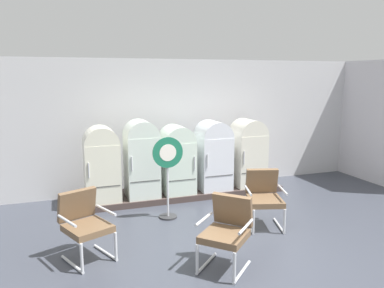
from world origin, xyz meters
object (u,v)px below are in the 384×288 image
refrigerator_1 (141,156)px  armchair_center (227,228)px  refrigerator_2 (177,157)px  refrigerator_3 (213,153)px  sign_stand (168,176)px  armchair_right (264,195)px  armchair_left (84,221)px  refrigerator_0 (102,162)px  refrigerator_4 (248,151)px

refrigerator_1 → armchair_center: size_ratio=1.62×
refrigerator_2 → armchair_center: size_ratio=1.47×
refrigerator_3 → armchair_center: (-1.03, -2.96, -0.35)m
refrigerator_3 → armchair_center: bearing=-109.1°
refrigerator_1 → sign_stand: 1.06m
armchair_right → armchair_left: bearing=-176.1°
refrigerator_0 → armchair_center: size_ratio=1.53×
refrigerator_2 → refrigerator_3: refrigerator_3 is taller
armchair_right → refrigerator_0: bearing=142.7°
refrigerator_0 → refrigerator_4: (3.12, 0.02, 0.01)m
refrigerator_0 → refrigerator_3: 2.30m
refrigerator_4 → armchair_left: bearing=-149.8°
refrigerator_0 → sign_stand: 1.44m
refrigerator_0 → armchair_right: size_ratio=1.53×
refrigerator_2 → sign_stand: 1.15m
refrigerator_1 → refrigerator_4: bearing=0.1°
refrigerator_4 → sign_stand: refrigerator_4 is taller
refrigerator_2 → sign_stand: (-0.49, -1.04, -0.08)m
refrigerator_4 → armchair_center: refrigerator_4 is taller
refrigerator_3 → refrigerator_4: refrigerator_4 is taller
refrigerator_3 → sign_stand: bearing=-140.9°
armchair_center → refrigerator_1: bearing=99.8°
refrigerator_3 → refrigerator_1: bearing=-179.3°
refrigerator_3 → sign_stand: 1.66m
refrigerator_1 → refrigerator_3: 1.53m
sign_stand → refrigerator_0: bearing=135.4°
refrigerator_3 → armchair_left: 3.49m
armchair_left → armchair_center: (1.74, -0.86, 0.00)m
sign_stand → armchair_right: bearing=-30.9°
refrigerator_2 → armchair_right: size_ratio=1.47×
refrigerator_3 → refrigerator_4: (0.81, -0.01, 0.00)m
refrigerator_2 → refrigerator_0: bearing=-178.6°
refrigerator_2 → armchair_right: 2.13m
armchair_left → refrigerator_2: bearing=46.7°
refrigerator_2 → armchair_right: refrigerator_2 is taller
refrigerator_3 → armchair_right: bearing=-85.9°
refrigerator_0 → refrigerator_1: refrigerator_1 is taller
armchair_left → refrigerator_3: bearing=37.1°
refrigerator_3 → refrigerator_4: 0.81m
refrigerator_1 → refrigerator_3: refrigerator_1 is taller
refrigerator_2 → refrigerator_4: size_ratio=0.95×
armchair_center → armchair_left: bearing=153.6°
refrigerator_3 → armchair_left: size_ratio=1.53×
refrigerator_0 → refrigerator_2: refrigerator_0 is taller
sign_stand → refrigerator_3: bearing=39.1°
refrigerator_0 → armchair_right: refrigerator_0 is taller
refrigerator_3 → armchair_left: bearing=-142.9°
refrigerator_2 → refrigerator_4: 1.61m
refrigerator_0 → sign_stand: bearing=-44.6°
refrigerator_3 → armchair_center: 3.15m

